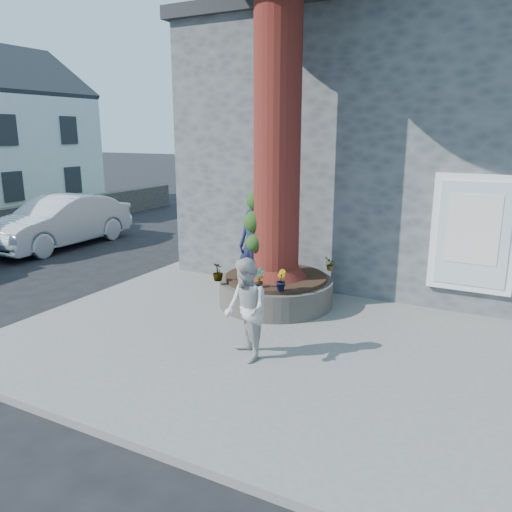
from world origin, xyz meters
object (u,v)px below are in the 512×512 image
at_px(man, 252,247).
at_px(woman, 246,310).
at_px(car_silver, 60,222).
at_px(planter, 276,290).

bearing_deg(man, woman, -67.66).
distance_m(man, woman, 3.95).
xyz_separation_m(man, car_silver, (-7.41, 1.04, -0.20)).
bearing_deg(planter, car_silver, 166.30).
bearing_deg(woman, car_silver, -163.86).
relative_size(planter, car_silver, 0.48).
distance_m(planter, man, 1.61).
height_order(planter, man, man).
relative_size(man, car_silver, 0.36).
bearing_deg(car_silver, woman, -27.79).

